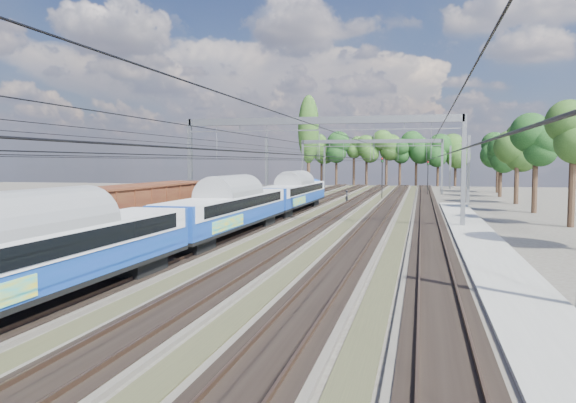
% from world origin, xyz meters
% --- Properties ---
extents(ground, '(220.00, 220.00, 0.00)m').
position_xyz_m(ground, '(0.00, 0.00, 0.00)').
color(ground, '#47423A').
rests_on(ground, ground).
extents(track_bed, '(21.00, 130.00, 0.34)m').
position_xyz_m(track_bed, '(-0.00, 45.00, 0.10)').
color(track_bed, '#47423A').
rests_on(track_bed, ground).
extents(platform, '(3.00, 70.00, 0.30)m').
position_xyz_m(platform, '(12.00, 20.00, 0.15)').
color(platform, gray).
rests_on(platform, ground).
extents(catenary, '(25.65, 130.00, 9.00)m').
position_xyz_m(catenary, '(0.33, 52.69, 6.40)').
color(catenary, slate).
rests_on(catenary, ground).
extents(tree_belt, '(40.35, 100.21, 11.27)m').
position_xyz_m(tree_belt, '(6.55, 91.14, 7.85)').
color(tree_belt, black).
rests_on(tree_belt, ground).
extents(poplar, '(4.40, 4.40, 19.04)m').
position_xyz_m(poplar, '(-14.50, 98.00, 11.89)').
color(poplar, black).
rests_on(poplar, ground).
extents(emu_train, '(2.88, 61.01, 4.22)m').
position_xyz_m(emu_train, '(-4.50, 20.18, 2.48)').
color(emu_train, black).
rests_on(emu_train, ground).
extents(freight_boxcar, '(2.96, 14.28, 3.68)m').
position_xyz_m(freight_boxcar, '(-9.00, 17.19, 2.25)').
color(freight_boxcar, black).
rests_on(freight_boxcar, ground).
extents(worker, '(0.49, 0.66, 1.65)m').
position_xyz_m(worker, '(-1.06, 56.26, 0.82)').
color(worker, black).
rests_on(worker, ground).
extents(signal_near, '(0.40, 0.36, 5.93)m').
position_xyz_m(signal_near, '(2.80, 65.30, 3.75)').
color(signal_near, black).
rests_on(signal_near, ground).
extents(signal_far, '(0.38, 0.35, 5.41)m').
position_xyz_m(signal_far, '(9.26, 74.46, 3.43)').
color(signal_far, black).
rests_on(signal_far, ground).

